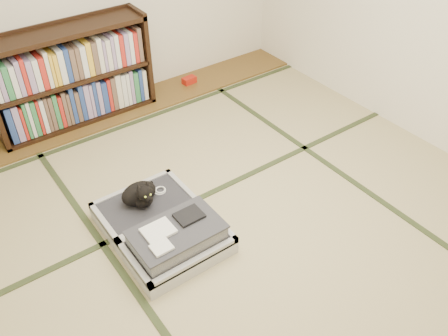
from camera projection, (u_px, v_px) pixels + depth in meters
floor at (246, 219)px, 3.63m from camera, size 4.50×4.50×0.00m
wood_strip at (126, 107)px, 4.89m from camera, size 4.00×0.50×0.02m
red_item at (189, 80)px, 5.24m from camera, size 0.16×0.10×0.07m
room_shell at (253, 38)px, 2.72m from camera, size 4.50×4.50×4.50m
tatami_borders at (209, 184)px, 3.94m from camera, size 4.00×4.50×0.01m
bookcase at (72, 79)px, 4.44m from camera, size 1.52×0.35×0.98m
suitcase at (164, 229)px, 3.42m from camera, size 0.71×0.94×0.28m
cat at (140, 194)px, 3.51m from camera, size 0.31×0.32×0.25m
cable_coil at (160, 190)px, 3.67m from camera, size 0.10×0.10×0.02m
hanger at (136, 216)px, 3.65m from camera, size 0.42×0.28×0.01m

